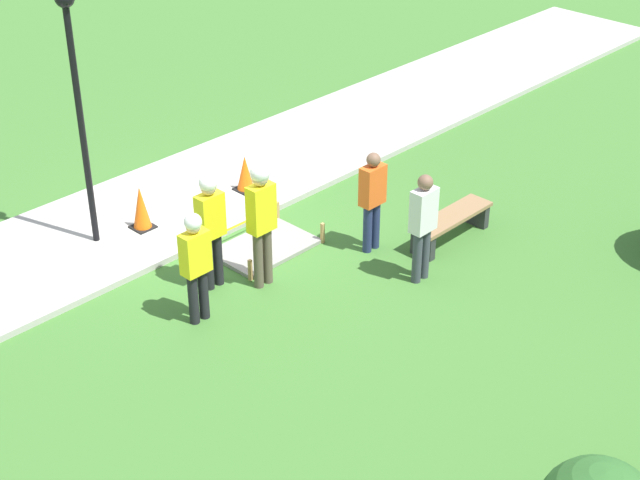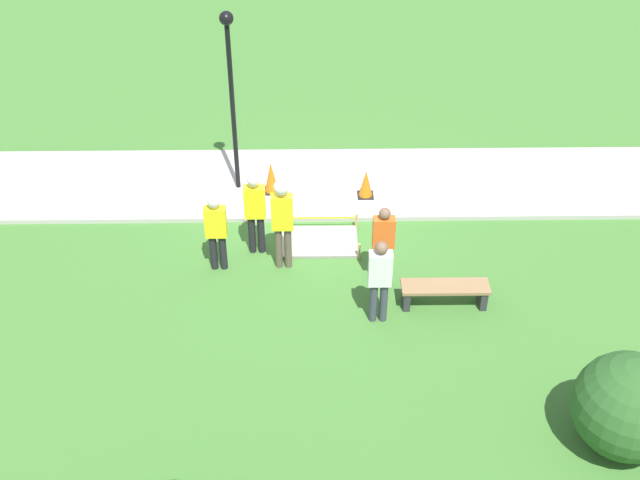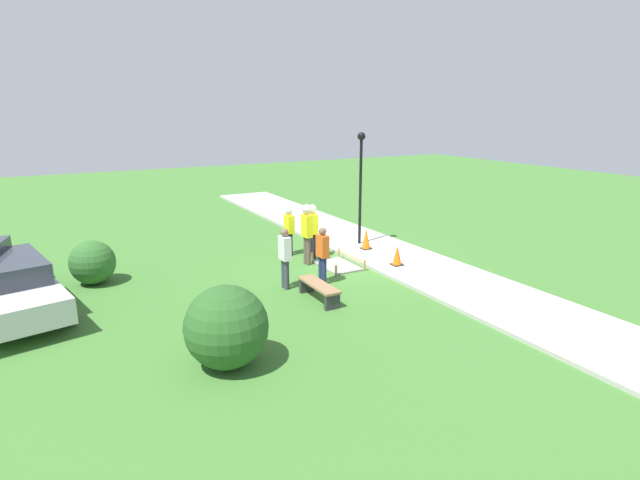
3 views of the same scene
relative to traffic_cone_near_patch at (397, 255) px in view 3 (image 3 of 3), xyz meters
The scene contains 15 objects.
ground_plane 1.58m from the traffic_cone_near_patch, 32.62° to the left, with size 60.00×60.00×0.00m, color #3D702D.
sidewalk 1.45m from the traffic_cone_near_patch, 24.39° to the right, with size 28.00×2.81×0.10m.
wet_concrete_patch 1.89m from the traffic_cone_near_patch, 56.92° to the left, with size 1.57×1.07×0.34m.
traffic_cone_near_patch is the anchor object (origin of this frame).
traffic_cone_far_patch 2.03m from the traffic_cone_near_patch, ahead, with size 0.34×0.34×0.73m.
park_bench 3.65m from the traffic_cone_near_patch, 109.43° to the left, with size 1.58×0.44×0.45m.
worker_supervisor 2.95m from the traffic_cone_near_patch, 53.13° to the left, with size 0.40×0.28×1.95m.
worker_assistant 3.78m from the traffic_cone_near_patch, 38.17° to the left, with size 0.40×0.24×1.67m.
worker_trainee 2.95m from the traffic_cone_near_patch, 38.77° to the left, with size 0.40×0.26×1.81m.
bystander_in_orange_shirt 2.79m from the traffic_cone_near_patch, 92.81° to the left, with size 0.40×0.22×1.64m.
bystander_in_gray_shirt 3.87m from the traffic_cone_near_patch, 89.83° to the left, with size 0.40×0.22×1.71m.
lamppost_near 3.60m from the traffic_cone_near_patch, ahead, with size 0.28×0.28×3.95m.
parked_car_silver 10.52m from the traffic_cone_near_patch, 81.75° to the left, with size 5.06×2.71×1.42m.
shrub_rounded_near 8.94m from the traffic_cone_near_patch, 70.52° to the left, with size 1.25×1.25×1.25m.
shrub_rounded_mid 7.44m from the traffic_cone_near_patch, 117.03° to the left, with size 1.61×1.61×1.61m.
Camera 3 is at (-13.16, 8.44, 4.80)m, focal length 28.00 mm.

